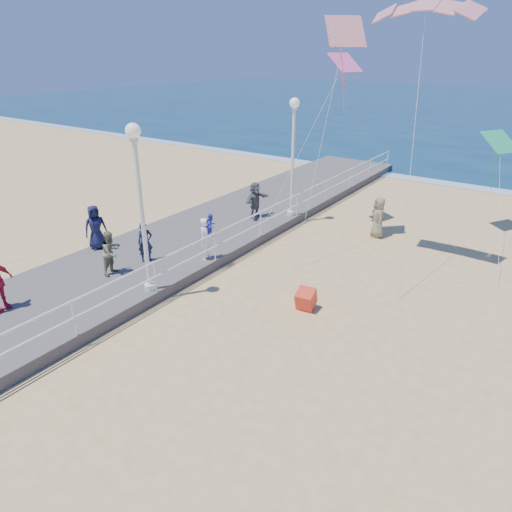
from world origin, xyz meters
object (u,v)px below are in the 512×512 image
Objects in this scene: lamp_post_mid at (140,194)px; spectator_4 at (95,227)px; spectator_0 at (145,242)px; spectator_5 at (255,200)px; box_kite at (306,301)px; woman_holding_toddler at (206,239)px; spectator_1 at (111,253)px; toddler_held at (211,226)px; beach_walker_c at (378,217)px; lamp_post_far at (293,146)px.

lamp_post_mid reaches higher than spectator_4.
spectator_4 is (-2.50, -0.25, 0.12)m from spectator_0.
spectator_5 is 7.91m from box_kite.
spectator_0 is (-1.70, -1.44, -0.05)m from woman_holding_toddler.
spectator_5 reaches higher than woman_holding_toddler.
spectator_1 is at bearing -168.79° from box_kite.
lamp_post_mid reaches higher than box_kite.
spectator_4 is (-4.25, 1.23, -2.38)m from lamp_post_mid.
spectator_0 is 0.96× the size of spectator_1.
lamp_post_mid reaches higher than spectator_0.
spectator_4 is at bearing 125.66° from spectator_0.
spectator_1 is (-1.95, 0.12, -2.48)m from lamp_post_mid.
spectator_4 is (-4.20, -1.69, 0.08)m from woman_holding_toddler.
toddler_held reaches higher than beach_walker_c.
box_kite is at bearing -60.32° from spectator_4.
lamp_post_mid is at bearing -60.68° from beach_walker_c.
spectator_1 is at bearing 142.85° from woman_holding_toddler.
lamp_post_far is 4.93m from beach_walker_c.
toddler_held is 0.51× the size of beach_walker_c.
spectator_0 is at bearing -73.26° from beach_walker_c.
lamp_post_far reaches higher than spectator_0.
toddler_held reaches higher than box_kite.
spectator_0 is at bearing -179.92° from box_kite.
lamp_post_far is 3.03× the size of spectator_4.
toddler_held is 0.52× the size of spectator_4.
lamp_post_far reaches higher than woman_holding_toddler.
lamp_post_mid is 10.84m from beach_walker_c.
spectator_5 is at bearing 98.98° from lamp_post_mid.
spectator_4 is at bearing 179.28° from box_kite.
toddler_held is at bearing -19.47° from spectator_0.
lamp_post_mid is 3.16m from spectator_1.
spectator_0 is at bearing -62.33° from spectator_4.
spectator_0 reaches higher than box_kite.
lamp_post_mid is at bearing -166.93° from spectator_5.
lamp_post_far is at bearing -2.01° from toddler_held.
spectator_1 is (-0.21, -1.37, 0.03)m from spectator_0.
lamp_post_mid is 3.19× the size of spectator_5.
woman_holding_toddler is 7.90m from beach_walker_c.
spectator_5 reaches higher than spectator_0.
spectator_0 is at bearing 127.26° from woman_holding_toddler.
lamp_post_far is at bearing 16.79° from spectator_0.
spectator_0 is 6.36m from box_kite.
woman_holding_toddler is (-0.05, 2.92, -2.46)m from lamp_post_mid.
spectator_5 is at bearing -2.76° from spectator_4.
spectator_5 is 0.93× the size of beach_walker_c.
beach_walker_c is at bearing -43.93° from spectator_1.
spectator_5 reaches higher than box_kite.
lamp_post_mid is at bearing -105.48° from spectator_1.
spectator_0 is at bearing 179.45° from spectator_5.
beach_walker_c is (4.07, 6.76, -0.30)m from woman_holding_toddler.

